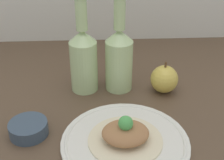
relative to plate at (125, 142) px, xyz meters
The scene contains 7 objects.
ground_plane 9.21cm from the plate, 77.62° to the left, with size 180.00×110.00×4.00cm, color brown.
plate is the anchor object (origin of this frame).
plated_food 2.40cm from the plate, behind, with size 16.99×16.99×6.67cm.
cider_bottle_left 28.27cm from the plate, 111.44° to the left, with size 7.77×7.77×28.47cm.
cider_bottle_right 26.55cm from the plate, 89.44° to the left, with size 7.77×7.77×28.47cm.
apple 25.98cm from the plate, 59.49° to the left, with size 7.92×7.92×9.44cm.
dipping_bowl 23.09cm from the plate, 167.78° to the left, with size 9.17×9.17×3.32cm.
Camera 1 is at (-7.64, -62.11, 49.13)cm, focal length 50.00 mm.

